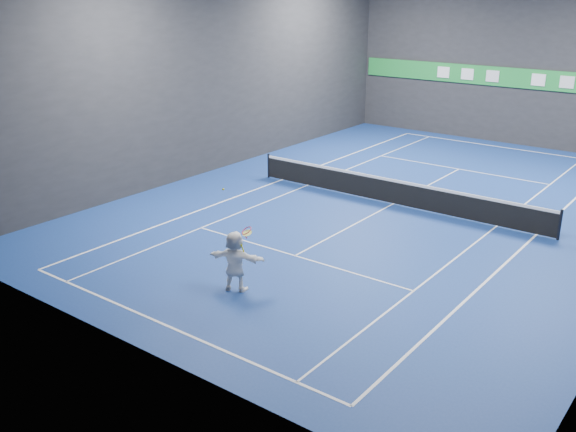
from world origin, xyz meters
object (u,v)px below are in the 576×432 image
Objects in this scene: tennis_racket at (246,233)px; tennis_net at (394,191)px; tennis_ball at (223,189)px; player at (235,261)px.

tennis_net is at bearing 93.04° from tennis_racket.
tennis_ball reaches higher than tennis_net.
tennis_net is (0.27, 9.29, -2.32)m from tennis_ball.
tennis_net is at bearing -109.84° from player.
tennis_racket is at bearing 166.58° from player.
player is 0.14× the size of tennis_net.
tennis_racket is (0.76, 0.02, -1.09)m from tennis_ball.
player is 27.33× the size of tennis_ball.
tennis_ball is 9.58m from tennis_net.
player is at bearing -89.33° from tennis_net.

